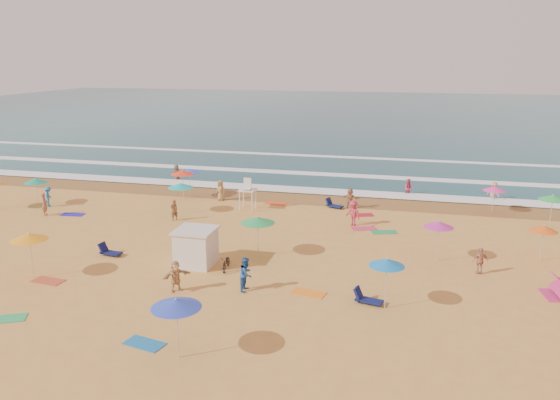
# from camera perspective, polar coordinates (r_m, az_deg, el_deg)

# --- Properties ---
(ground) EXTENTS (220.00, 220.00, 0.00)m
(ground) POSITION_cam_1_polar(r_m,az_deg,el_deg) (34.94, -6.55, -4.56)
(ground) COLOR gold
(ground) RESTS_ON ground
(ocean) EXTENTS (220.00, 140.00, 0.18)m
(ocean) POSITION_cam_1_polar(r_m,az_deg,el_deg) (115.99, 8.19, 8.95)
(ocean) COLOR #0C4756
(ocean) RESTS_ON ground
(wet_sand) EXTENTS (220.00, 220.00, 0.00)m
(wet_sand) POSITION_cam_1_polar(r_m,az_deg,el_deg) (46.34, -1.18, 0.41)
(wet_sand) COLOR olive
(wet_sand) RESTS_ON ground
(surf_foam) EXTENTS (200.00, 18.70, 0.05)m
(surf_foam) POSITION_cam_1_polar(r_m,az_deg,el_deg) (54.65, 1.24, 2.73)
(surf_foam) COLOR white
(surf_foam) RESTS_ON ground
(cabana) EXTENTS (2.00, 2.00, 2.00)m
(cabana) POSITION_cam_1_polar(r_m,az_deg,el_deg) (31.38, -8.76, -4.97)
(cabana) COLOR silver
(cabana) RESTS_ON ground
(cabana_roof) EXTENTS (2.20, 2.20, 0.12)m
(cabana_roof) POSITION_cam_1_polar(r_m,az_deg,el_deg) (31.05, -8.84, -3.13)
(cabana_roof) COLOR silver
(cabana_roof) RESTS_ON cabana
(bicycle) EXTENTS (0.75, 1.64, 0.83)m
(bicycle) POSITION_cam_1_polar(r_m,az_deg,el_deg) (30.67, -5.64, -6.51)
(bicycle) COLOR black
(bicycle) RESTS_ON ground
(lifeguard_stand) EXTENTS (1.20, 1.20, 2.10)m
(lifeguard_stand) POSITION_cam_1_polar(r_m,az_deg,el_deg) (42.18, -3.39, 0.40)
(lifeguard_stand) COLOR white
(lifeguard_stand) RESTS_ON ground
(beach_umbrellas) EXTENTS (53.80, 26.71, 0.80)m
(beach_umbrellas) POSITION_cam_1_polar(r_m,az_deg,el_deg) (35.21, -6.63, -0.71)
(beach_umbrellas) COLOR gold
(beach_umbrellas) RESTS_ON ground
(loungers) EXTENTS (53.58, 22.10, 0.34)m
(loungers) POSITION_cam_1_polar(r_m,az_deg,el_deg) (30.17, 6.94, -7.42)
(loungers) COLOR navy
(loungers) RESTS_ON ground
(towels) EXTENTS (34.63, 23.91, 0.03)m
(towels) POSITION_cam_1_polar(r_m,az_deg,el_deg) (34.24, -9.02, -5.03)
(towels) COLOR red
(towels) RESTS_ON ground
(beachgoers) EXTENTS (38.29, 27.38, 2.07)m
(beachgoers) POSITION_cam_1_polar(r_m,az_deg,el_deg) (38.69, -3.65, -1.35)
(beachgoers) COLOR #B42D43
(beachgoers) RESTS_ON ground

